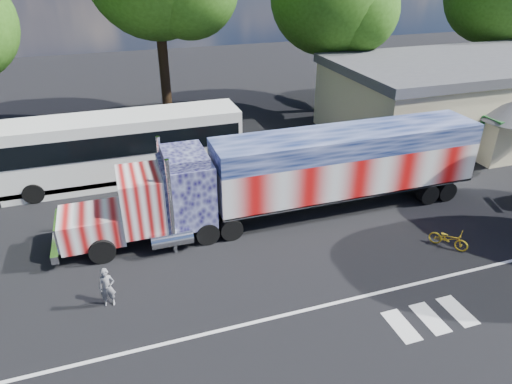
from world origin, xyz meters
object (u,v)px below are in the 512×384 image
object	(u,v)px
woman	(107,287)
bicycle	(449,239)
semi_truck	(299,173)
coach_bus	(124,147)

from	to	relation	value
woman	bicycle	size ratio (longest dim) A/B	0.95
semi_truck	coach_bus	distance (m)	10.28
coach_bus	woman	world-z (taller)	coach_bus
semi_truck	coach_bus	bearing A→B (deg)	138.76
bicycle	woman	bearing A→B (deg)	138.56
bicycle	semi_truck	bearing A→B (deg)	99.21
coach_bus	bicycle	bearing A→B (deg)	-41.87
coach_bus	bicycle	xyz separation A→B (m)	(12.91, -11.57, -1.52)
woman	bicycle	bearing A→B (deg)	4.90
bicycle	coach_bus	bearing A→B (deg)	100.13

